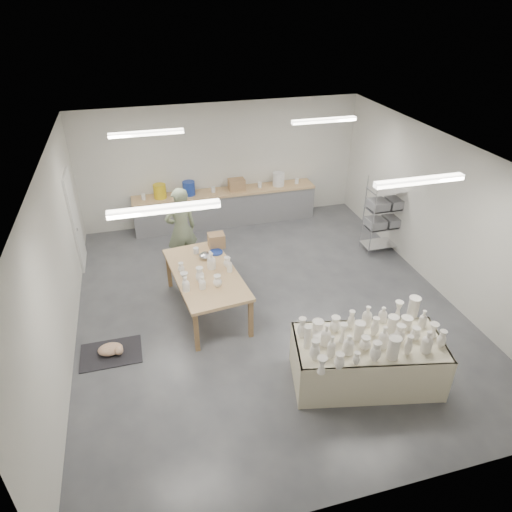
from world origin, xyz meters
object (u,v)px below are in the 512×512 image
object	(u,v)px
potter	(181,229)
red_stool	(182,250)
drying_table	(367,358)
work_table	(207,271)

from	to	relation	value
potter	red_stool	world-z (taller)	potter
drying_table	potter	size ratio (longest dim) A/B	1.29
potter	work_table	bearing A→B (deg)	84.19
drying_table	potter	bearing A→B (deg)	130.94
drying_table	red_stool	world-z (taller)	drying_table
work_table	potter	world-z (taller)	potter
potter	drying_table	bearing A→B (deg)	103.90
red_stool	drying_table	bearing A→B (deg)	-62.55
drying_table	work_table	distance (m)	3.24
work_table	potter	bearing A→B (deg)	92.68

